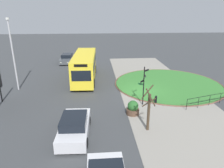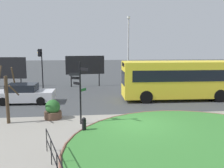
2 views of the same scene
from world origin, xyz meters
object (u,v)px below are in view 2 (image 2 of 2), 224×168
object	(u,v)px
bus_yellow	(179,79)
lamppost_tall	(128,49)
car_near_lane	(24,94)
street_tree_bare	(7,96)
signpost_directional	(80,88)
billboard_right	(3,68)
billboard_left	(85,66)
traffic_light_near	(41,60)
bollard_foreground	(84,124)
planter_near_signpost	(53,110)

from	to	relation	value
bus_yellow	lamppost_tall	world-z (taller)	lamppost_tall
car_near_lane	street_tree_bare	size ratio (longest dim) A/B	1.36
signpost_directional	billboard_right	size ratio (longest dim) A/B	0.72
billboard_left	traffic_light_near	bearing A→B (deg)	-179.94
bollard_foreground	traffic_light_near	world-z (taller)	traffic_light_near
traffic_light_near	billboard_left	world-z (taller)	traffic_light_near
billboard_left	planter_near_signpost	distance (m)	11.85
lamppost_tall	car_near_lane	bearing A→B (deg)	-143.63
billboard_right	car_near_lane	bearing A→B (deg)	-58.53
billboard_left	planter_near_signpost	xyz separation A→B (m)	(-1.95, -11.56, -1.73)
lamppost_tall	street_tree_bare	distance (m)	15.11
bus_yellow	billboard_left	bearing A→B (deg)	-42.02
bollard_foreground	car_near_lane	world-z (taller)	car_near_lane
planter_near_signpost	street_tree_bare	world-z (taller)	street_tree_bare
bollard_foreground	signpost_directional	bearing A→B (deg)	99.27
signpost_directional	bus_yellow	distance (m)	9.58
lamppost_tall	billboard_left	xyz separation A→B (m)	(-4.63, 0.27, -1.73)
billboard_left	billboard_right	distance (m)	8.74
signpost_directional	bus_yellow	bearing A→B (deg)	34.73
bus_yellow	street_tree_bare	size ratio (longest dim) A/B	2.80
street_tree_bare	lamppost_tall	bearing A→B (deg)	53.08
planter_near_signpost	street_tree_bare	distance (m)	2.69
signpost_directional	lamppost_tall	bearing A→B (deg)	68.59
car_near_lane	lamppost_tall	world-z (taller)	lamppost_tall
bus_yellow	planter_near_signpost	size ratio (longest dim) A/B	7.78
car_near_lane	planter_near_signpost	distance (m)	5.21
street_tree_bare	billboard_left	bearing A→B (deg)	70.43
traffic_light_near	street_tree_bare	world-z (taller)	traffic_light_near
bollard_foreground	planter_near_signpost	size ratio (longest dim) A/B	0.65
bollard_foreground	car_near_lane	distance (m)	8.29
planter_near_signpost	billboard_left	bearing A→B (deg)	80.41
car_near_lane	traffic_light_near	world-z (taller)	traffic_light_near
bollard_foreground	traffic_light_near	distance (m)	14.48
signpost_directional	traffic_light_near	world-z (taller)	traffic_light_near
bollard_foreground	billboard_left	xyz separation A→B (m)	(0.06, 14.00, 1.87)
bus_yellow	billboard_left	distance (m)	10.55
car_near_lane	billboard_left	xyz separation A→B (m)	(4.68, 7.12, 1.56)
lamppost_tall	planter_near_signpost	distance (m)	13.52
car_near_lane	lamppost_tall	size ratio (longest dim) A/B	0.61
bollard_foreground	street_tree_bare	size ratio (longest dim) A/B	0.23
signpost_directional	traffic_light_near	distance (m)	13.03
traffic_light_near	bus_yellow	bearing A→B (deg)	163.62
bollard_foreground	bus_yellow	size ratio (longest dim) A/B	0.08
bollard_foreground	lamppost_tall	distance (m)	14.95
bollard_foreground	traffic_light_near	size ratio (longest dim) A/B	0.19
signpost_directional	billboard_left	size ratio (longest dim) A/B	0.86
planter_near_signpost	signpost_directional	bearing A→B (deg)	-35.26
lamppost_tall	bus_yellow	bearing A→B (deg)	-67.08
street_tree_bare	bus_yellow	bearing A→B (deg)	22.33
traffic_light_near	street_tree_bare	bearing A→B (deg)	103.97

